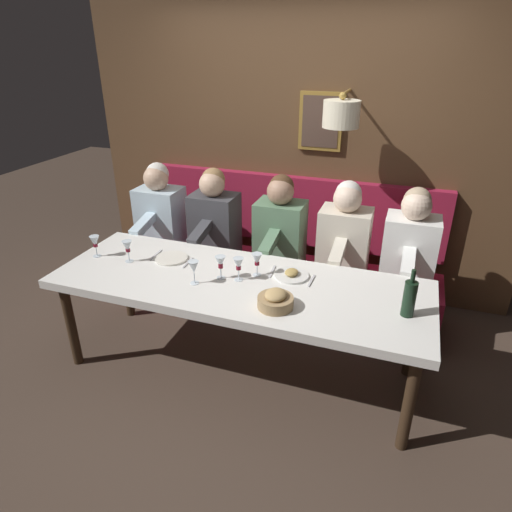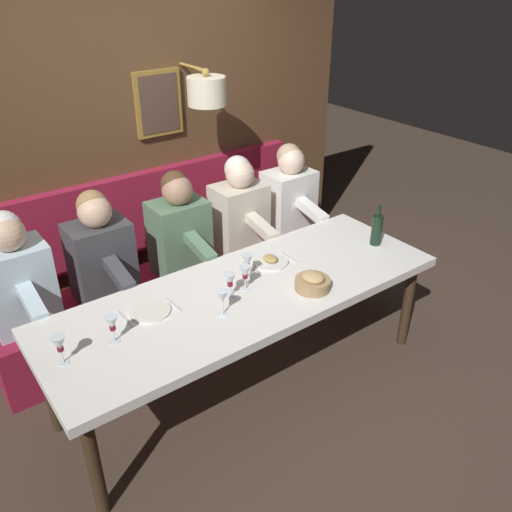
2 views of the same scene
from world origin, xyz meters
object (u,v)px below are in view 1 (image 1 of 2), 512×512
at_px(dining_table, 238,289).
at_px(wine_glass_5, 239,265).
at_px(diner_near, 344,233).
at_px(diner_farthest, 160,209).
at_px(diner_middle, 280,225).
at_px(wine_bottle, 409,298).
at_px(wine_glass_3, 257,260).
at_px(diner_nearest, 411,242).
at_px(wine_glass_2, 127,247).
at_px(wine_glass_4, 194,268).
at_px(wine_glass_1, 220,263).
at_px(bread_bowl, 275,300).
at_px(wine_glass_0, 95,242).
at_px(diner_far, 214,216).

relative_size(dining_table, wine_glass_5, 15.58).
height_order(diner_near, wine_glass_5, diner_near).
xyz_separation_m(dining_table, diner_farthest, (0.88, 1.11, 0.14)).
bearing_deg(diner_middle, wine_bottle, -131.42).
bearing_deg(wine_glass_3, diner_nearest, -51.98).
xyz_separation_m(diner_near, wine_glass_2, (-0.88, 1.43, 0.04)).
bearing_deg(wine_glass_4, wine_bottle, -86.91).
height_order(wine_glass_1, bread_bowl, wine_glass_1).
relative_size(wine_bottle, bread_bowl, 1.36).
relative_size(diner_farthest, wine_glass_0, 4.82).
bearing_deg(diner_far, wine_glass_2, 161.84).
xyz_separation_m(diner_near, diner_middle, (0.00, 0.54, 0.00)).
bearing_deg(diner_near, dining_table, 147.27).
bearing_deg(wine_bottle, diner_far, 60.61).
xyz_separation_m(wine_glass_1, wine_glass_3, (0.12, -0.22, 0.00)).
xyz_separation_m(wine_glass_2, wine_glass_5, (0.01, -0.86, -0.00)).
height_order(wine_glass_3, bread_bowl, wine_glass_3).
height_order(diner_nearest, wine_bottle, diner_nearest).
height_order(dining_table, wine_bottle, wine_bottle).
bearing_deg(wine_glass_5, wine_glass_0, 90.40).
xyz_separation_m(diner_nearest, wine_bottle, (-0.94, -0.02, 0.04)).
distance_m(wine_glass_1, wine_glass_5, 0.13).
distance_m(diner_middle, wine_glass_0, 1.46).
xyz_separation_m(diner_nearest, diner_middle, (0.00, 1.04, 0.00)).
distance_m(diner_near, wine_glass_2, 1.68).
height_order(dining_table, diner_nearest, diner_nearest).
bearing_deg(diner_near, wine_glass_3, 148.25).
bearing_deg(diner_far, wine_glass_3, -138.86).
height_order(diner_far, wine_glass_0, diner_far).
relative_size(diner_nearest, wine_glass_3, 4.82).
xyz_separation_m(wine_glass_1, wine_glass_5, (0.02, -0.13, 0.00)).
distance_m(diner_nearest, wine_bottle, 0.94).
relative_size(wine_glass_0, wine_glass_4, 1.00).
height_order(diner_nearest, wine_glass_1, diner_nearest).
bearing_deg(wine_glass_1, diner_farthest, 48.17).
height_order(diner_nearest, diner_farthest, same).
relative_size(diner_far, wine_glass_3, 4.82).
relative_size(diner_far, wine_glass_4, 4.82).
relative_size(wine_glass_4, bread_bowl, 0.75).
xyz_separation_m(diner_farthest, wine_glass_0, (-0.88, 0.02, 0.04)).
relative_size(diner_near, wine_bottle, 2.64).
height_order(wine_glass_0, wine_glass_5, same).
bearing_deg(bread_bowl, wine_glass_2, 78.71).
bearing_deg(wine_glass_5, diner_middle, -1.68).
height_order(diner_nearest, diner_near, same).
distance_m(diner_nearest, wine_glass_2, 2.12).
height_order(wine_glass_3, wine_bottle, wine_bottle).
height_order(wine_glass_1, wine_bottle, wine_bottle).
distance_m(dining_table, wine_glass_4, 0.34).
bearing_deg(diner_far, bread_bowl, -140.80).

